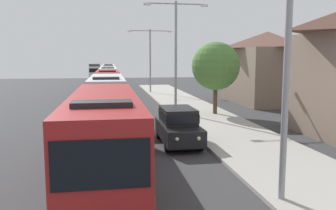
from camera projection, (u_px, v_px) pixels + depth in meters
bus_lead at (105, 129)px, 13.85m from camera, size 2.58×11.60×3.21m
bus_second_in_line at (107, 94)px, 27.19m from camera, size 2.58×11.66×3.21m
bus_middle at (108, 83)px, 40.53m from camera, size 2.58×12.32×3.21m
bus_fourth_in_line at (108, 77)px, 53.48m from camera, size 2.58×12.34×3.21m
bus_rear at (108, 73)px, 66.92m from camera, size 2.58×12.34×3.21m
bus_tail_end at (109, 71)px, 79.82m from camera, size 2.58×11.20×3.21m
white_suv at (178, 124)px, 18.36m from camera, size 1.86×4.64×1.90m
box_truck_oncoming at (95, 70)px, 84.38m from camera, size 2.35×8.31×3.15m
streetlamp_near at (289, 25)px, 10.24m from camera, size 6.04×0.28×8.59m
streetlamp_mid at (176, 47)px, 27.63m from camera, size 5.04×0.28×8.67m
streetlamp_far at (150, 54)px, 45.05m from camera, size 5.64×0.28×7.96m
roadside_tree at (216, 66)px, 27.26m from camera, size 3.73×3.73×5.57m
house_distant_gabled at (267, 67)px, 35.38m from camera, size 6.79×10.00×7.08m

